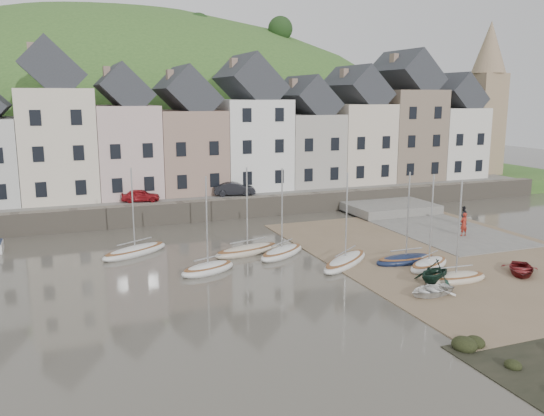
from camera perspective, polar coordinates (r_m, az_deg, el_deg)
name	(u,v)px	position (r m, az deg, el deg)	size (l,w,h in m)	color
ground	(306,272)	(35.87, 3.49, -6.46)	(160.00, 160.00, 0.00)	#413D33
quay_land	(190,186)	(65.41, -8.27, 2.22)	(90.00, 30.00, 1.50)	#365D25
quay_street	(217,195)	(54.28, -5.55, 1.29)	(70.00, 7.00, 0.10)	slate
seawall	(228,209)	(51.10, -4.47, -0.06)	(70.00, 1.20, 1.80)	slate
beach	(450,254)	(41.51, 17.47, -4.46)	(18.00, 26.00, 0.06)	#766148
slipway	(427,225)	(50.01, 15.38, -1.67)	(8.00, 18.00, 0.12)	slate
hillside	(124,276)	(95.94, -14.71, -6.64)	(134.40, 84.00, 84.00)	#365D25
townhouse_terrace	(223,132)	(57.43, -4.91, 7.65)	(61.05, 8.00, 13.93)	white
church_spire	(487,94)	(73.61, 20.81, 10.67)	(4.00, 4.00, 18.00)	#997F60
sailboat_0	(135,251)	(40.71, -13.63, -4.22)	(5.38, 3.95, 6.32)	silver
sailboat_1	(208,268)	(35.88, -6.47, -6.06)	(4.14, 2.79, 6.32)	silver
sailboat_2	(247,250)	(39.80, -2.49, -4.26)	(5.45, 2.79, 6.32)	beige
sailboat_3	(282,252)	(39.25, 1.00, -4.47)	(4.60, 3.75, 6.32)	silver
sailboat_4	(345,261)	(37.49, 7.39, -5.34)	(5.42, 4.63, 6.32)	silver
sailboat_5	(406,260)	(38.56, 13.33, -5.07)	(4.47, 1.55, 6.32)	#121C39
sailboat_6	(429,264)	(37.84, 15.52, -5.49)	(4.25, 3.14, 6.32)	silver
sailboat_7	(456,278)	(35.61, 18.02, -6.70)	(4.10, 1.78, 6.32)	beige
rowboat_white	(431,290)	(32.80, 15.69, -7.95)	(1.99, 2.78, 0.58)	white
rowboat_green	(435,272)	(34.67, 16.08, -6.17)	(2.37, 2.75, 1.45)	black
rowboat_red	(521,269)	(38.36, 23.78, -5.65)	(2.19, 3.06, 0.63)	maroon
person_red	(464,224)	(46.60, 18.75, -1.56)	(0.67, 0.44, 1.85)	maroon
person_dark	(463,215)	(50.62, 18.68, -0.72)	(0.77, 0.60, 1.59)	black
car_left	(141,195)	(51.74, -13.10, 1.25)	(1.34, 3.34, 1.14)	maroon
car_right	(234,189)	(53.62, -3.80, 1.94)	(1.36, 3.89, 1.28)	black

